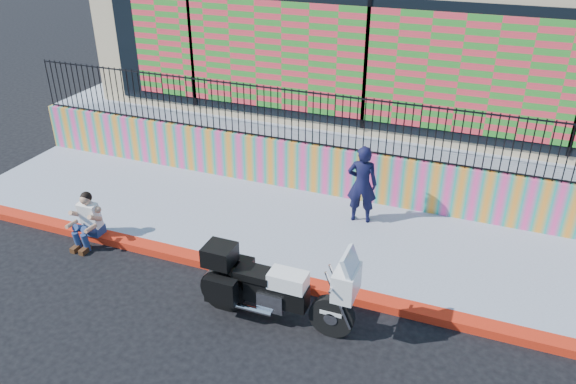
% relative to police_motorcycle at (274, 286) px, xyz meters
% --- Properties ---
extents(ground, '(90.00, 90.00, 0.00)m').
position_rel_police_motorcycle_xyz_m(ground, '(0.03, 0.93, -0.66)').
color(ground, black).
rests_on(ground, ground).
extents(red_curb, '(16.00, 0.30, 0.15)m').
position_rel_police_motorcycle_xyz_m(red_curb, '(0.03, 0.93, -0.58)').
color(red_curb, red).
rests_on(red_curb, ground).
extents(sidewalk, '(16.00, 3.00, 0.15)m').
position_rel_police_motorcycle_xyz_m(sidewalk, '(0.03, 2.58, -0.58)').
color(sidewalk, gray).
rests_on(sidewalk, ground).
extents(mural_wall, '(16.00, 0.20, 1.10)m').
position_rel_police_motorcycle_xyz_m(mural_wall, '(0.03, 4.18, 0.04)').
color(mural_wall, '#F94190').
rests_on(mural_wall, sidewalk).
extents(metal_fence, '(15.80, 0.04, 1.20)m').
position_rel_police_motorcycle_xyz_m(metal_fence, '(0.03, 4.18, 1.19)').
color(metal_fence, black).
rests_on(metal_fence, mural_wall).
extents(elevated_platform, '(16.00, 10.00, 1.25)m').
position_rel_police_motorcycle_xyz_m(elevated_platform, '(0.03, 9.28, -0.03)').
color(elevated_platform, gray).
rests_on(elevated_platform, ground).
extents(storefront_building, '(14.00, 8.06, 4.00)m').
position_rel_police_motorcycle_xyz_m(storefront_building, '(0.03, 9.07, 2.59)').
color(storefront_building, '#C8B385').
rests_on(storefront_building, elevated_platform).
extents(police_motorcycle, '(2.53, 0.84, 1.57)m').
position_rel_police_motorcycle_xyz_m(police_motorcycle, '(0.00, 0.00, 0.00)').
color(police_motorcycle, black).
rests_on(police_motorcycle, ground).
extents(police_officer, '(0.65, 0.47, 1.64)m').
position_rel_police_motorcycle_xyz_m(police_officer, '(0.53, 3.29, 0.31)').
color(police_officer, black).
rests_on(police_officer, sidewalk).
extents(seated_man, '(0.54, 0.71, 1.06)m').
position_rel_police_motorcycle_xyz_m(seated_man, '(-4.19, 0.70, -0.21)').
color(seated_man, navy).
rests_on(seated_man, ground).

